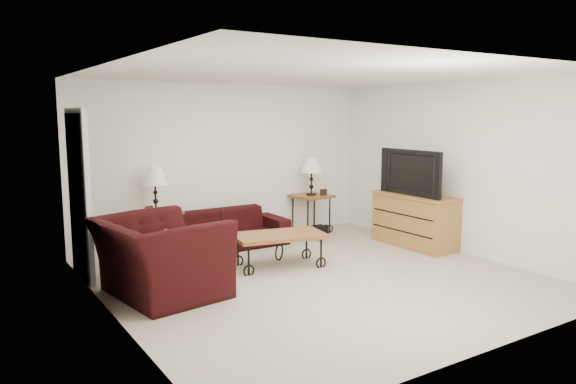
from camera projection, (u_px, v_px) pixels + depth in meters
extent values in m
plane|color=#BDB2A1|center=(318.00, 278.00, 6.77)|extent=(5.00, 5.00, 0.00)
cube|color=white|center=(227.00, 163.00, 8.67)|extent=(5.00, 0.02, 2.50)
cube|color=white|center=(496.00, 209.00, 4.51)|extent=(5.00, 0.02, 2.50)
cube|color=white|center=(110.00, 195.00, 5.26)|extent=(0.02, 5.00, 2.50)
cube|color=white|center=(457.00, 168.00, 7.93)|extent=(0.02, 5.00, 2.50)
plane|color=white|center=(320.00, 74.00, 6.41)|extent=(5.00, 5.00, 0.00)
cube|color=black|center=(78.00, 197.00, 6.68)|extent=(0.08, 0.94, 2.04)
imported|color=black|center=(224.00, 229.00, 8.25)|extent=(1.97, 0.77, 0.57)
cube|color=brown|center=(157.00, 233.00, 7.86)|extent=(0.68, 0.68, 0.64)
cube|color=brown|center=(311.00, 214.00, 9.33)|extent=(0.68, 0.68, 0.65)
cube|color=black|center=(149.00, 210.00, 7.60)|extent=(0.13, 0.06, 0.11)
cube|color=black|center=(324.00, 192.00, 9.23)|extent=(0.13, 0.03, 0.11)
cube|color=brown|center=(279.00, 250.00, 7.25)|extent=(1.30, 0.87, 0.45)
imported|color=black|center=(160.00, 257.00, 6.07)|extent=(1.38, 1.52, 0.88)
cube|color=orange|center=(174.00, 250.00, 6.10)|extent=(0.16, 0.41, 0.40)
cube|color=#9E6D3A|center=(415.00, 220.00, 8.36)|extent=(0.56, 1.34, 0.80)
imported|color=black|center=(416.00, 172.00, 8.24)|extent=(0.16, 1.20, 0.69)
ellipsoid|color=black|center=(317.00, 226.00, 8.77)|extent=(0.37, 0.30, 0.46)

